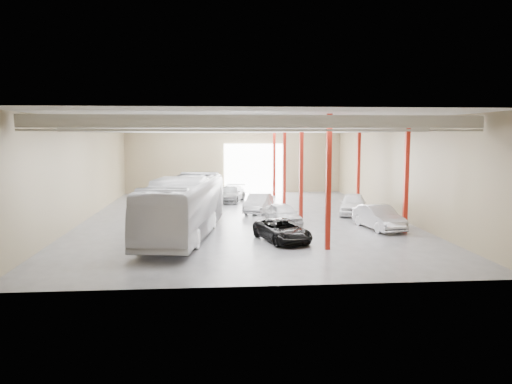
{
  "coord_description": "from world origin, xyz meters",
  "views": [
    {
      "loc": [
        -2.06,
        -35.03,
        5.95
      ],
      "look_at": [
        0.69,
        -2.69,
        2.2
      ],
      "focal_mm": 35.0,
      "sensor_mm": 36.0,
      "label": 1
    }
  ],
  "objects": [
    {
      "name": "black_sedan",
      "position": [
        1.73,
        -7.82,
        0.62
      ],
      "size": [
        3.27,
        4.85,
        1.24
      ],
      "primitive_type": "imported",
      "rotation": [
        0.0,
        0.0,
        0.3
      ],
      "color": "black",
      "rests_on": "ground"
    },
    {
      "name": "car_row_c",
      "position": [
        -0.59,
        9.0,
        0.71
      ],
      "size": [
        3.2,
        5.22,
        1.41
      ],
      "primitive_type": "imported",
      "rotation": [
        0.0,
        0.0,
        -0.27
      ],
      "color": "slate",
      "rests_on": "ground"
    },
    {
      "name": "car_row_a",
      "position": [
        2.5,
        -2.62,
        0.7
      ],
      "size": [
        2.42,
        4.37,
        1.41
      ],
      "primitive_type": "imported",
      "rotation": [
        0.0,
        0.0,
        0.19
      ],
      "color": "silver",
      "rests_on": "ground"
    },
    {
      "name": "depot_shell",
      "position": [
        0.13,
        0.48,
        4.98
      ],
      "size": [
        22.12,
        32.12,
        7.06
      ],
      "color": "#4E4E54",
      "rests_on": "ground"
    },
    {
      "name": "coach_bus",
      "position": [
        -3.81,
        -5.9,
        1.75
      ],
      "size": [
        4.81,
        12.89,
        3.51
      ],
      "primitive_type": "imported",
      "rotation": [
        0.0,
        0.0,
        -0.15
      ],
      "color": "silver",
      "rests_on": "ground"
    },
    {
      "name": "car_row_b",
      "position": [
        1.34,
        2.71,
        0.71
      ],
      "size": [
        2.77,
        4.59,
        1.43
      ],
      "primitive_type": "imported",
      "rotation": [
        0.0,
        0.0,
        -0.31
      ],
      "color": "#BBBBC0",
      "rests_on": "ground"
    },
    {
      "name": "car_right_far",
      "position": [
        8.3,
        1.14,
        0.79
      ],
      "size": [
        3.18,
        5.01,
        1.59
      ],
      "primitive_type": "imported",
      "rotation": [
        0.0,
        0.0,
        -0.3
      ],
      "color": "white",
      "rests_on": "ground"
    },
    {
      "name": "car_right_near",
      "position": [
        8.3,
        -4.77,
        0.76
      ],
      "size": [
        2.28,
        4.78,
        1.51
      ],
      "primitive_type": "imported",
      "rotation": [
        0.0,
        0.0,
        0.15
      ],
      "color": "#AEAEB3",
      "rests_on": "ground"
    }
  ]
}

